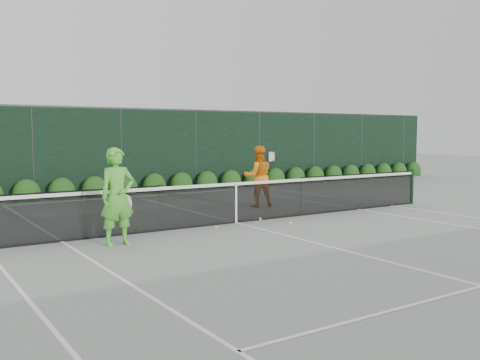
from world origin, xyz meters
TOP-DOWN VIEW (x-y plane):
  - ground at (0.00, 0.00)m, footprint 80.00×80.00m
  - tennis_net at (-0.02, 0.00)m, footprint 12.90×0.10m
  - player_woman at (-3.28, -0.90)m, footprint 0.71×0.49m
  - player_man at (2.10, 2.05)m, footprint 1.04×0.92m
  - court_lines at (0.00, 0.00)m, footprint 11.03×23.83m
  - windscreen_fence at (0.00, -2.71)m, footprint 32.00×21.07m
  - hedge_row at (-0.00, 7.15)m, footprint 31.66×0.65m
  - tennis_balls at (-0.68, 0.03)m, footprint 5.51×1.56m

SIDE VIEW (x-z plane):
  - ground at x=0.00m, z-range 0.00..0.00m
  - court_lines at x=0.00m, z-range 0.00..0.01m
  - tennis_balls at x=-0.68m, z-range 0.00..0.07m
  - hedge_row at x=0.00m, z-range -0.23..0.70m
  - tennis_net at x=-0.02m, z-range 0.00..1.07m
  - player_man at x=2.10m, z-range 0.00..1.79m
  - player_woman at x=-3.28m, z-range 0.00..1.88m
  - windscreen_fence at x=0.00m, z-range -0.02..3.04m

